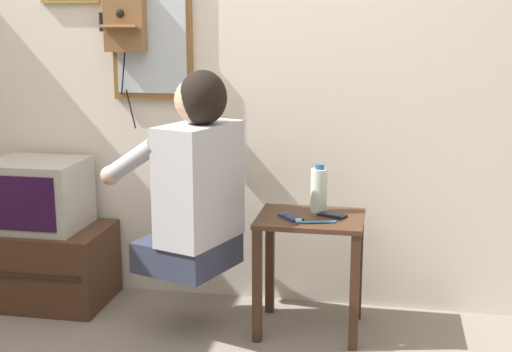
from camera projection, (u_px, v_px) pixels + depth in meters
The scene contains 11 objects.
wall_back at pixel (219, 48), 3.48m from camera, with size 6.80×0.05×2.55m.
side_table at pixel (310, 245), 3.23m from camera, with size 0.48×0.39×0.54m.
person at pixel (194, 180), 3.15m from camera, with size 0.61×0.56×0.90m.
tv_stand at pixel (42, 264), 3.62m from camera, with size 0.68×0.44×0.39m.
television at pixel (38, 194), 3.54m from camera, with size 0.45×0.38×0.34m.
wall_phone_antique at pixel (126, 18), 3.45m from camera, with size 0.24×0.18×0.74m.
wall_mirror at pixel (152, 32), 3.48m from camera, with size 0.40×0.03×0.66m.
cell_phone_held at pixel (291, 217), 3.17m from camera, with size 0.13×0.13×0.01m.
cell_phone_spare at pixel (332, 215), 3.20m from camera, with size 0.14×0.10×0.01m.
water_bottle at pixel (319, 190), 3.26m from camera, with size 0.08×0.08×0.22m.
toothbrush at pixel (313, 222), 3.09m from camera, with size 0.18×0.06×0.02m.
Camera 1 is at (0.84, -2.20, 1.42)m, focal length 50.00 mm.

